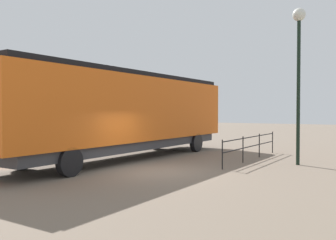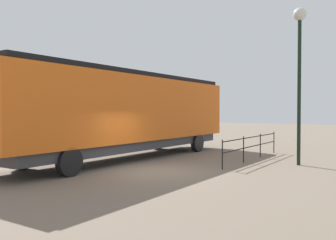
{
  "view_description": "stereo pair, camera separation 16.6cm",
  "coord_description": "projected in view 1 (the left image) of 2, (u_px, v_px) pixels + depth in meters",
  "views": [
    {
      "loc": [
        8.39,
        -11.91,
        2.43
      ],
      "look_at": [
        0.1,
        1.02,
        2.07
      ],
      "focal_mm": 38.57,
      "sensor_mm": 36.0,
      "label": 1
    },
    {
      "loc": [
        8.53,
        -11.82,
        2.43
      ],
      "look_at": [
        0.1,
        1.02,
        2.07
      ],
      "focal_mm": 38.57,
      "sensor_mm": 36.0,
      "label": 2
    }
  ],
  "objects": [
    {
      "name": "lamp_post",
      "position": [
        299.0,
        51.0,
        16.28
      ],
      "size": [
        0.58,
        0.58,
        7.09
      ],
      "color": "black",
      "rests_on": "ground_plane"
    },
    {
      "name": "locomotive",
      "position": [
        131.0,
        111.0,
        18.71
      ],
      "size": [
        3.19,
        15.53,
        4.38
      ],
      "color": "orange",
      "rests_on": "ground_plane"
    },
    {
      "name": "ground_plane",
      "position": [
        152.0,
        171.0,
        14.61
      ],
      "size": [
        120.0,
        120.0,
        0.0
      ],
      "primitive_type": "plane",
      "color": "#756656"
    },
    {
      "name": "platform_fence",
      "position": [
        252.0,
        144.0,
        18.09
      ],
      "size": [
        0.05,
        7.19,
        1.25
      ],
      "color": "black",
      "rests_on": "ground_plane"
    }
  ]
}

